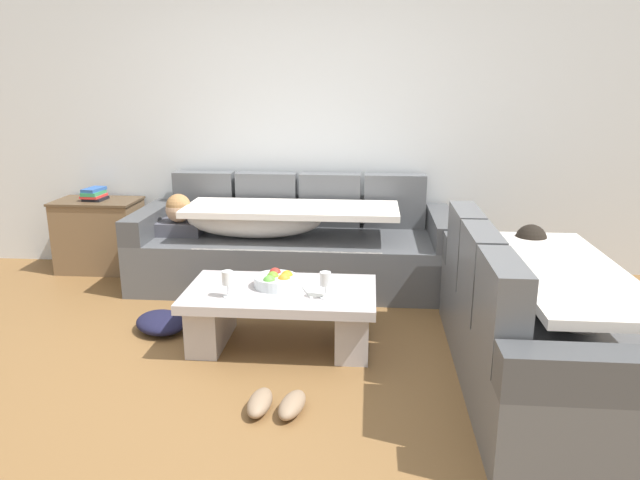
{
  "coord_description": "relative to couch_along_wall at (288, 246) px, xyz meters",
  "views": [
    {
      "loc": [
        0.69,
        -3.03,
        1.66
      ],
      "look_at": [
        0.34,
        1.02,
        0.55
      ],
      "focal_mm": 33.01,
      "sensor_mm": 36.0,
      "label": 1
    }
  ],
  "objects": [
    {
      "name": "crumpled_garment",
      "position": [
        -0.73,
        -1.04,
        -0.27
      ],
      "size": [
        0.51,
        0.51,
        0.12
      ],
      "primitive_type": "ellipsoid",
      "rotation": [
        0.0,
        0.0,
        2.32
      ],
      "color": "#191933",
      "rests_on": "ground_plane"
    },
    {
      "name": "back_wall",
      "position": [
        -0.02,
        0.52,
        1.02
      ],
      "size": [
        9.0,
        0.1,
        2.7
      ],
      "primitive_type": "cube",
      "color": "silver",
      "rests_on": "ground_plane"
    },
    {
      "name": "pair_of_shoes",
      "position": [
        0.21,
        -1.98,
        -0.28
      ],
      "size": [
        0.32,
        0.29,
        0.09
      ],
      "color": "#8C7259",
      "rests_on": "ground_plane"
    },
    {
      "name": "book_stack_on_cabinet",
      "position": [
        -1.74,
        0.23,
        0.36
      ],
      "size": [
        0.19,
        0.24,
        0.11
      ],
      "color": "black",
      "rests_on": "side_cabinet"
    },
    {
      "name": "coffee_table",
      "position": [
        0.12,
        -1.19,
        -0.09
      ],
      "size": [
        1.2,
        0.68,
        0.38
      ],
      "color": "#B3ADAE",
      "rests_on": "ground_plane"
    },
    {
      "name": "fruit_bowl",
      "position": [
        0.08,
        -1.14,
        0.1
      ],
      "size": [
        0.28,
        0.28,
        0.1
      ],
      "color": "silver",
      "rests_on": "coffee_table"
    },
    {
      "name": "couch_along_wall",
      "position": [
        0.0,
        0.0,
        0.0
      ],
      "size": [
        2.59,
        0.92,
        0.88
      ],
      "color": "#54575A",
      "rests_on": "ground_plane"
    },
    {
      "name": "wine_glass_near_left",
      "position": [
        -0.18,
        -1.35,
        0.17
      ],
      "size": [
        0.07,
        0.07,
        0.17
      ],
      "color": "silver",
      "rests_on": "coffee_table"
    },
    {
      "name": "couch_near_window",
      "position": [
        1.64,
        -1.52,
        0.01
      ],
      "size": [
        0.92,
        1.99,
        0.88
      ],
      "rotation": [
        0.0,
        0.0,
        1.57
      ],
      "color": "#54575A",
      "rests_on": "ground_plane"
    },
    {
      "name": "side_cabinet",
      "position": [
        -1.73,
        0.22,
        -0.01
      ],
      "size": [
        0.72,
        0.44,
        0.64
      ],
      "color": "brown",
      "rests_on": "ground_plane"
    },
    {
      "name": "wine_glass_near_right",
      "position": [
        0.41,
        -1.32,
        0.17
      ],
      "size": [
        0.07,
        0.07,
        0.17
      ],
      "color": "silver",
      "rests_on": "coffee_table"
    },
    {
      "name": "open_magazine",
      "position": [
        0.42,
        -1.19,
        0.06
      ],
      "size": [
        0.33,
        0.29,
        0.01
      ],
      "primitive_type": "cube",
      "rotation": [
        0.0,
        0.0,
        0.34
      ],
      "color": "white",
      "rests_on": "coffee_table"
    },
    {
      "name": "ground_plane",
      "position": [
        -0.02,
        -1.63,
        -0.33
      ],
      "size": [
        14.0,
        14.0,
        0.0
      ],
      "primitive_type": "plane",
      "color": "brown"
    }
  ]
}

